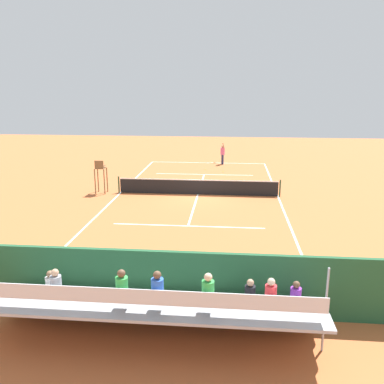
{
  "coord_description": "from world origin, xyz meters",
  "views": [
    {
      "loc": [
        -2.0,
        25.19,
        6.75
      ],
      "look_at": [
        0.0,
        4.0,
        1.2
      ],
      "focal_mm": 38.63,
      "sensor_mm": 36.0,
      "label": 1
    }
  ],
  "objects_px": {
    "tennis_net": "(198,187)",
    "courtside_bench": "(261,288)",
    "tennis_racket": "(212,163)",
    "umpire_chair": "(100,173)",
    "tennis_ball_far": "(223,172)",
    "tennis_ball_near": "(206,169)",
    "bleacher_stand": "(156,307)",
    "equipment_bag": "(213,299)",
    "tennis_player": "(223,153)"
  },
  "relations": [
    {
      "from": "tennis_net",
      "to": "courtside_bench",
      "type": "height_order",
      "value": "tennis_net"
    },
    {
      "from": "tennis_racket",
      "to": "umpire_chair",
      "type": "bearing_deg",
      "value": 59.57
    },
    {
      "from": "courtside_bench",
      "to": "tennis_ball_far",
      "type": "relative_size",
      "value": 27.27
    },
    {
      "from": "umpire_chair",
      "to": "tennis_ball_near",
      "type": "bearing_deg",
      "value": -127.59
    },
    {
      "from": "bleacher_stand",
      "to": "equipment_bag",
      "type": "bearing_deg",
      "value": -126.99
    },
    {
      "from": "tennis_ball_far",
      "to": "tennis_racket",
      "type": "bearing_deg",
      "value": -75.32
    },
    {
      "from": "tennis_racket",
      "to": "tennis_net",
      "type": "bearing_deg",
      "value": 87.92
    },
    {
      "from": "tennis_racket",
      "to": "tennis_ball_near",
      "type": "bearing_deg",
      "value": 82.73
    },
    {
      "from": "umpire_chair",
      "to": "tennis_ball_near",
      "type": "height_order",
      "value": "umpire_chair"
    },
    {
      "from": "bleacher_stand",
      "to": "tennis_ball_far",
      "type": "xyz_separation_m",
      "value": [
        -1.34,
        -22.44,
        -0.92
      ]
    },
    {
      "from": "tennis_player",
      "to": "tennis_racket",
      "type": "distance_m",
      "value": 1.46
    },
    {
      "from": "equipment_bag",
      "to": "tennis_racket",
      "type": "bearing_deg",
      "value": -87.27
    },
    {
      "from": "tennis_net",
      "to": "tennis_ball_near",
      "type": "relative_size",
      "value": 156.06
    },
    {
      "from": "equipment_bag",
      "to": "tennis_player",
      "type": "distance_m",
      "value": 23.87
    },
    {
      "from": "tennis_ball_near",
      "to": "tennis_ball_far",
      "type": "relative_size",
      "value": 1.0
    },
    {
      "from": "equipment_bag",
      "to": "tennis_ball_near",
      "type": "xyz_separation_m",
      "value": [
        1.57,
        -21.23,
        -0.15
      ]
    },
    {
      "from": "umpire_chair",
      "to": "courtside_bench",
      "type": "relative_size",
      "value": 1.19
    },
    {
      "from": "tennis_racket",
      "to": "tennis_ball_far",
      "type": "distance_m",
      "value": 4.07
    },
    {
      "from": "bleacher_stand",
      "to": "equipment_bag",
      "type": "height_order",
      "value": "bleacher_stand"
    },
    {
      "from": "tennis_player",
      "to": "tennis_ball_far",
      "type": "relative_size",
      "value": 29.18
    },
    {
      "from": "tennis_racket",
      "to": "tennis_ball_near",
      "type": "relative_size",
      "value": 8.51
    },
    {
      "from": "umpire_chair",
      "to": "tennis_ball_near",
      "type": "xyz_separation_m",
      "value": [
        -6.19,
        -8.05,
        -1.28
      ]
    },
    {
      "from": "courtside_bench",
      "to": "tennis_ball_far",
      "type": "xyz_separation_m",
      "value": [
        1.61,
        -20.35,
        -0.53
      ]
    },
    {
      "from": "tennis_player",
      "to": "tennis_ball_far",
      "type": "xyz_separation_m",
      "value": [
        -0.13,
        3.37,
        -0.98
      ]
    },
    {
      "from": "equipment_bag",
      "to": "tennis_ball_far",
      "type": "relative_size",
      "value": 13.64
    },
    {
      "from": "courtside_bench",
      "to": "tennis_ball_near",
      "type": "distance_m",
      "value": 21.33
    },
    {
      "from": "umpire_chair",
      "to": "tennis_ball_far",
      "type": "relative_size",
      "value": 32.42
    },
    {
      "from": "courtside_bench",
      "to": "tennis_ball_near",
      "type": "xyz_separation_m",
      "value": [
        3.05,
        -21.1,
        -0.53
      ]
    },
    {
      "from": "equipment_bag",
      "to": "umpire_chair",
      "type": "bearing_deg",
      "value": -59.5
    },
    {
      "from": "bleacher_stand",
      "to": "tennis_racket",
      "type": "height_order",
      "value": "bleacher_stand"
    },
    {
      "from": "tennis_net",
      "to": "equipment_bag",
      "type": "xyz_separation_m",
      "value": [
        -1.57,
        13.4,
        -0.32
      ]
    },
    {
      "from": "tennis_player",
      "to": "tennis_ball_far",
      "type": "distance_m",
      "value": 3.52
    },
    {
      "from": "tennis_net",
      "to": "equipment_bag",
      "type": "distance_m",
      "value": 13.5
    },
    {
      "from": "bleacher_stand",
      "to": "courtside_bench",
      "type": "xyz_separation_m",
      "value": [
        -2.96,
        -2.09,
        -0.39
      ]
    },
    {
      "from": "bleacher_stand",
      "to": "tennis_net",
      "type": "bearing_deg",
      "value": -89.67
    },
    {
      "from": "tennis_racket",
      "to": "courtside_bench",
      "type": "bearing_deg",
      "value": 96.21
    },
    {
      "from": "equipment_bag",
      "to": "tennis_player",
      "type": "bearing_deg",
      "value": -89.37
    },
    {
      "from": "tennis_net",
      "to": "courtside_bench",
      "type": "bearing_deg",
      "value": 102.92
    },
    {
      "from": "tennis_player",
      "to": "tennis_racket",
      "type": "relative_size",
      "value": 3.43
    },
    {
      "from": "bleacher_stand",
      "to": "courtside_bench",
      "type": "height_order",
      "value": "bleacher_stand"
    },
    {
      "from": "tennis_net",
      "to": "courtside_bench",
      "type": "xyz_separation_m",
      "value": [
        -3.05,
        13.27,
        0.06
      ]
    },
    {
      "from": "equipment_bag",
      "to": "tennis_racket",
      "type": "relative_size",
      "value": 1.6
    },
    {
      "from": "tennis_player",
      "to": "tennis_ball_far",
      "type": "height_order",
      "value": "tennis_player"
    },
    {
      "from": "bleacher_stand",
      "to": "tennis_ball_near",
      "type": "height_order",
      "value": "bleacher_stand"
    },
    {
      "from": "courtside_bench",
      "to": "equipment_bag",
      "type": "xyz_separation_m",
      "value": [
        1.48,
        0.13,
        -0.38
      ]
    },
    {
      "from": "courtside_bench",
      "to": "tennis_player",
      "type": "xyz_separation_m",
      "value": [
        1.74,
        -23.73,
        0.46
      ]
    },
    {
      "from": "equipment_bag",
      "to": "bleacher_stand",
      "type": "bearing_deg",
      "value": 53.01
    },
    {
      "from": "umpire_chair",
      "to": "tennis_ball_far",
      "type": "bearing_deg",
      "value": -136.3
    },
    {
      "from": "bleacher_stand",
      "to": "tennis_player",
      "type": "height_order",
      "value": "bleacher_stand"
    },
    {
      "from": "tennis_player",
      "to": "umpire_chair",
      "type": "bearing_deg",
      "value": 54.87
    }
  ]
}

